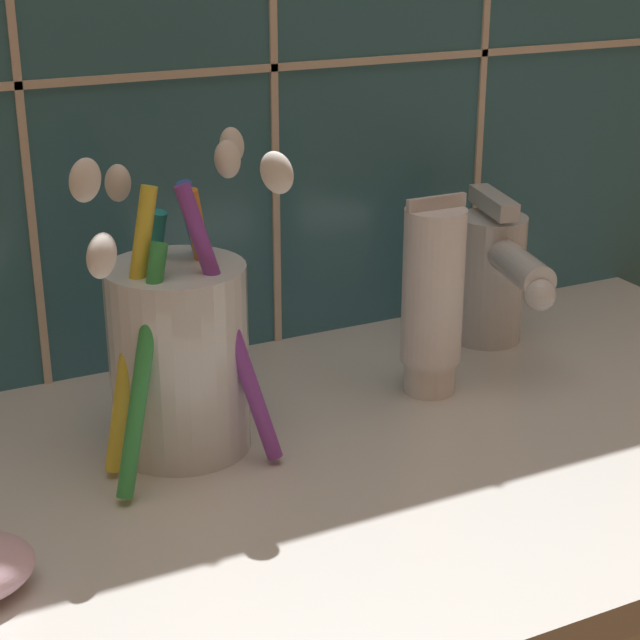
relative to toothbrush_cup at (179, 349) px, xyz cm
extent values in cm
cube|color=silver|center=(9.65, -5.32, -7.01)|extent=(65.66, 35.61, 2.00)
cube|color=beige|center=(9.65, 11.88, 13.21)|extent=(75.66, 0.24, 0.50)
cylinder|color=silver|center=(-0.03, 0.02, -0.58)|extent=(7.83, 7.83, 10.85)
cylinder|color=orange|center=(2.40, 0.90, 1.65)|extent=(3.87, 2.72, 14.70)
ellipsoid|color=white|center=(3.93, 1.77, 9.98)|extent=(2.47, 2.17, 2.50)
cylinder|color=blue|center=(2.95, 2.41, 1.76)|extent=(5.11, 4.34, 15.03)
ellipsoid|color=white|center=(5.17, 4.18, 10.18)|extent=(2.61, 2.45, 2.62)
cylinder|color=teal|center=(-0.84, 3.01, 0.95)|extent=(2.40, 4.01, 13.33)
ellipsoid|color=white|center=(-1.55, 4.67, 8.59)|extent=(2.04, 2.49, 2.53)
cylinder|color=yellow|center=(-3.01, -1.11, 1.97)|extent=(4.64, 2.70, 15.37)
ellipsoid|color=white|center=(-4.99, -1.98, 10.61)|extent=(2.51, 2.06, 2.54)
cylinder|color=green|center=(-3.10, -3.15, 0.57)|extent=(5.02, 4.78, 12.71)
ellipsoid|color=white|center=(-5.31, -5.22, 7.76)|extent=(2.65, 2.60, 2.68)
cylinder|color=purple|center=(2.05, -2.64, 1.97)|extent=(4.76, 4.78, 15.44)
ellipsoid|color=white|center=(4.05, -4.65, 10.60)|extent=(2.54, 2.54, 2.62)
cylinder|color=white|center=(16.59, 0.02, -4.93)|extent=(3.26, 3.26, 2.16)
cylinder|color=white|center=(16.59, 0.02, 1.08)|extent=(3.84, 3.84, 9.86)
cube|color=silver|center=(16.59, 0.02, 6.41)|extent=(4.03, 0.36, 0.80)
cylinder|color=silver|center=(24.88, 5.73, -1.49)|extent=(4.94, 4.94, 9.05)
cylinder|color=silver|center=(23.92, 1.65, 1.05)|extent=(4.09, 8.68, 2.22)
sphere|color=silver|center=(22.95, -2.44, 0.30)|extent=(2.08, 2.08, 2.08)
cube|color=silver|center=(24.88, 5.73, 4.04)|extent=(2.74, 6.16, 1.20)
camera|label=1|loc=(-17.26, -52.74, 23.27)|focal=60.00mm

